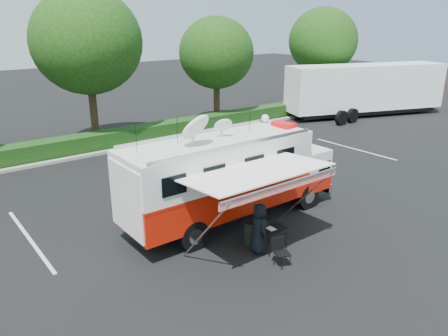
# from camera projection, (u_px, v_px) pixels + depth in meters

# --- Properties ---
(ground_plane) EXTENTS (120.00, 120.00, 0.00)m
(ground_plane) POSITION_uv_depth(u_px,v_px,m) (232.00, 219.00, 16.47)
(ground_plane) COLOR black
(ground_plane) RESTS_ON ground
(back_border) EXTENTS (60.00, 6.14, 8.87)m
(back_border) POSITION_uv_depth(u_px,v_px,m) (108.00, 58.00, 25.17)
(back_border) COLOR #9E998E
(back_border) RESTS_ON ground_plane
(stall_lines) EXTENTS (24.12, 5.50, 0.01)m
(stall_lines) POSITION_uv_depth(u_px,v_px,m) (179.00, 198.00, 18.42)
(stall_lines) COLOR silver
(stall_lines) RESTS_ON ground_plane
(command_truck) EXTENTS (8.54, 2.35, 4.10)m
(command_truck) POSITION_uv_depth(u_px,v_px,m) (231.00, 176.00, 15.86)
(command_truck) COLOR black
(command_truck) RESTS_ON ground_plane
(awning) EXTENTS (4.66, 2.43, 2.82)m
(awning) POSITION_uv_depth(u_px,v_px,m) (261.00, 175.00, 13.30)
(awning) COLOR white
(awning) RESTS_ON ground_plane
(person) EXTENTS (0.74, 0.94, 1.69)m
(person) POSITION_uv_depth(u_px,v_px,m) (258.00, 252.00, 14.16)
(person) COLOR black
(person) RESTS_ON ground_plane
(folding_table) EXTENTS (0.93, 0.68, 0.78)m
(folding_table) POSITION_uv_depth(u_px,v_px,m) (273.00, 230.00, 14.01)
(folding_table) COLOR black
(folding_table) RESTS_ON ground_plane
(folding_chair) EXTENTS (0.55, 0.59, 0.90)m
(folding_chair) POSITION_uv_depth(u_px,v_px,m) (280.00, 249.00, 13.26)
(folding_chair) COLOR black
(folding_chair) RESTS_ON ground_plane
(trash_bin) EXTENTS (0.55, 0.55, 0.83)m
(trash_bin) POSITION_uv_depth(u_px,v_px,m) (252.00, 232.00, 14.57)
(trash_bin) COLOR black
(trash_bin) RESTS_ON ground_plane
(semi_trailer) EXTENTS (12.72, 6.76, 3.88)m
(semi_trailer) POSITION_uv_depth(u_px,v_px,m) (365.00, 89.00, 33.65)
(semi_trailer) COLOR white
(semi_trailer) RESTS_ON ground_plane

